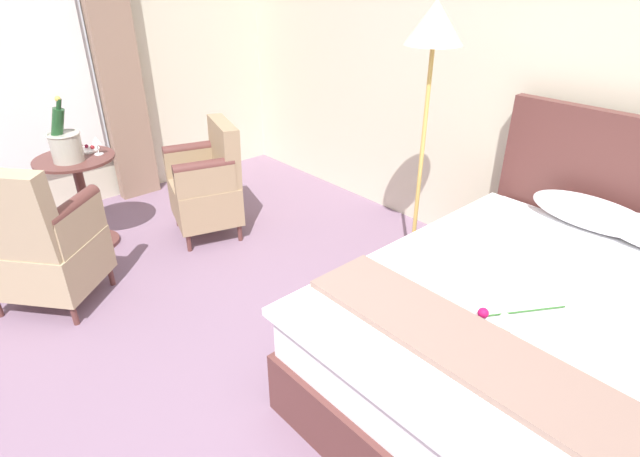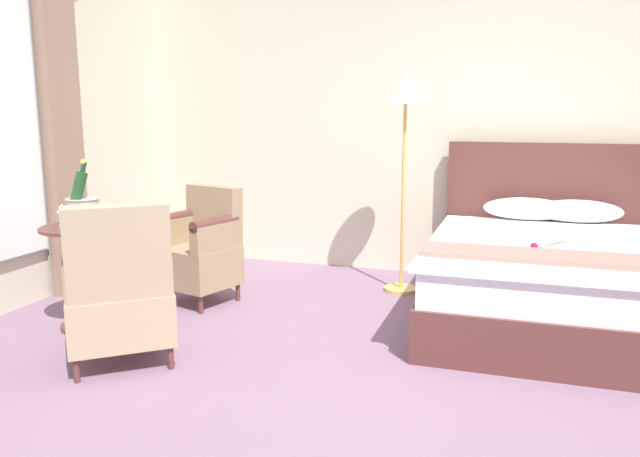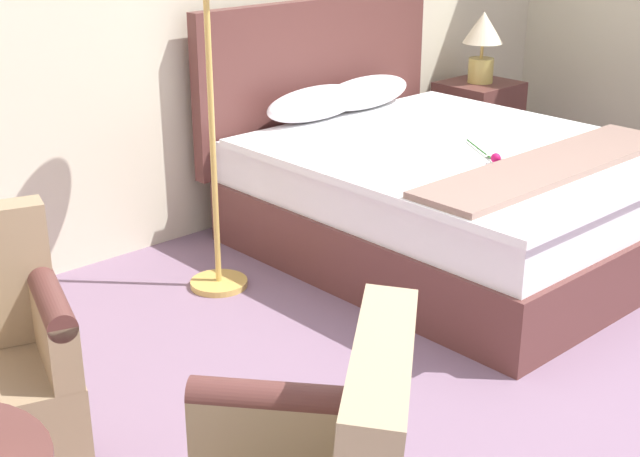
{
  "view_description": "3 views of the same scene",
  "coord_description": "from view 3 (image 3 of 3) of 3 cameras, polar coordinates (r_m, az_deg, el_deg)",
  "views": [
    {
      "loc": [
        1.5,
        -0.54,
        1.97
      ],
      "look_at": [
        -0.44,
        1.19,
        0.58
      ],
      "focal_mm": 28.0,
      "sensor_mm": 36.0,
      "label": 1
    },
    {
      "loc": [
        0.59,
        -3.05,
        1.5
      ],
      "look_at": [
        -0.72,
        0.93,
        0.7
      ],
      "focal_mm": 35.0,
      "sensor_mm": 36.0,
      "label": 2
    },
    {
      "loc": [
        -2.67,
        -1.27,
        1.85
      ],
      "look_at": [
        -0.57,
        1.0,
        0.65
      ],
      "focal_mm": 50.0,
      "sensor_mm": 36.0,
      "label": 3
    }
  ],
  "objects": [
    {
      "name": "bed",
      "position": [
        4.73,
        7.92,
        2.49
      ],
      "size": [
        1.73,
        2.11,
        1.23
      ],
      "color": "brown",
      "rests_on": "ground"
    },
    {
      "name": "nightstand",
      "position": [
        6.13,
        10.01,
        6.4
      ],
      "size": [
        0.5,
        0.44,
        0.61
      ],
      "color": "brown",
      "rests_on": "ground"
    },
    {
      "name": "ground_plane",
      "position": [
        3.48,
        18.87,
        -12.07
      ],
      "size": [
        7.6,
        7.6,
        0.0
      ],
      "primitive_type": "plane",
      "color": "slate"
    },
    {
      "name": "bedside_lamp",
      "position": [
        6.01,
        10.38,
        11.92
      ],
      "size": [
        0.26,
        0.26,
        0.46
      ],
      "color": "tan",
      "rests_on": "nightstand"
    }
  ]
}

